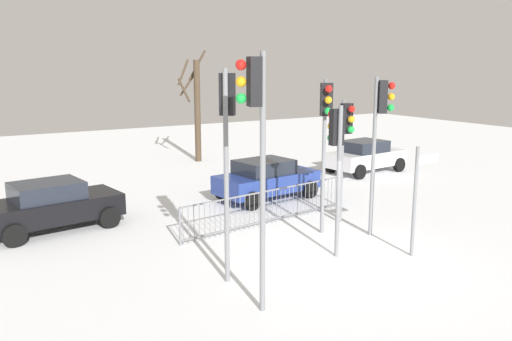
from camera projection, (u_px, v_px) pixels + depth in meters
ground_plane at (344, 258)px, 13.26m from camera, size 60.00×60.00×0.00m
traffic_light_mid_right at (336, 146)px, 12.98m from camera, size 0.35×0.57×3.86m
traffic_light_rear_right at (380, 121)px, 14.45m from camera, size 0.52×0.41×4.51m
traffic_light_rear_left at (227, 128)px, 11.29m from camera, size 0.46×0.48×4.75m
traffic_light_foreground_right at (346, 134)px, 15.61m from camera, size 0.34×0.57×3.81m
traffic_light_foreground_left at (256, 126)px, 9.68m from camera, size 0.56×0.37×5.07m
traffic_light_mid_left at (326, 122)px, 14.50m from camera, size 0.40×0.53×4.44m
direction_sign_post at (417, 195)px, 13.16m from camera, size 0.79×0.09×2.84m
pedestrian_guard_railing at (270, 206)px, 16.06m from camera, size 6.41×0.99×1.07m
car_blue_far at (266, 179)px, 18.96m from camera, size 3.99×2.33×1.47m
car_black_near at (52, 205)px, 15.40m from camera, size 4.00×2.38×1.47m
car_white_mid at (365, 156)px, 23.77m from camera, size 3.97×2.29×1.47m
bare_tree_left at (196, 107)px, 26.18m from camera, size 1.68×1.75×5.57m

